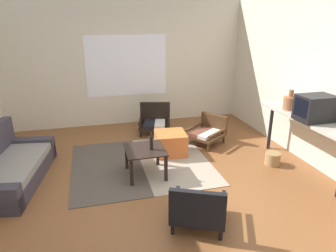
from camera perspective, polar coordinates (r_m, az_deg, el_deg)
The scene contains 15 objects.
ground_plane at distance 4.38m, azimuth -1.82°, elevation -11.75°, with size 7.80×7.80×0.00m, color brown.
far_wall_with_window at distance 6.82m, azimuth -7.88°, elevation 11.62°, with size 5.60×0.13×2.70m.
side_wall_right at distance 5.34m, azimuth 26.45°, elevation 7.58°, with size 0.12×6.60×2.70m, color beige.
area_rug at distance 5.08m, azimuth -5.07°, elevation -7.07°, with size 2.23×2.06×0.01m.
couch at distance 5.01m, azimuth -28.08°, elevation -7.09°, with size 1.06×1.86×0.75m.
coffee_table at distance 4.58m, azimuth -4.33°, elevation -5.26°, with size 0.59×0.62×0.44m.
armchair_by_window at distance 6.35m, azimuth -2.51°, elevation 1.16°, with size 0.75×0.68×0.61m.
armchair_striped_foreground at distance 3.57m, azimuth 5.73°, elevation -15.25°, with size 0.81×0.80×0.58m.
armchair_corner at distance 5.85m, azimuth 7.58°, elevation -0.90°, with size 0.83×0.82×0.52m.
ottoman_orange at distance 5.34m, azimuth 0.48°, elevation -3.29°, with size 0.52×0.52×0.40m, color #D1662D.
console_shelf at distance 5.05m, azimuth 24.36°, elevation 0.60°, with size 0.42×1.80×0.88m.
crt_television at distance 4.84m, azimuth 26.06°, elevation 3.08°, with size 0.49×0.37×0.38m.
clay_vase at distance 5.29m, azimuth 22.05°, elevation 4.12°, with size 0.21×0.21×0.33m.
glass_bottle at distance 4.48m, azimuth -3.16°, elevation -3.13°, with size 0.06×0.06×0.27m.
wicker_basket at distance 5.29m, azimuth 19.17°, elevation -5.86°, with size 0.25×0.25×0.20m, color #9E7A4C.
Camera 1 is at (-0.82, -3.65, 2.28)m, focal length 32.26 mm.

